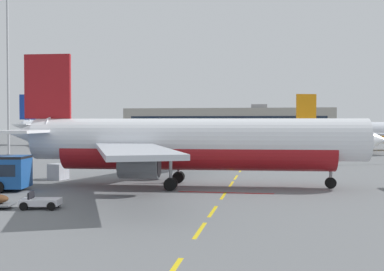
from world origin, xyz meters
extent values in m
cube|color=yellow|center=(18.00, 7.97, 0.00)|extent=(0.24, 4.00, 0.01)
cube|color=yellow|center=(18.00, 13.56, 0.00)|extent=(0.24, 4.00, 0.01)
cube|color=yellow|center=(18.00, 20.43, 0.00)|extent=(0.24, 4.00, 0.01)
cube|color=yellow|center=(18.00, 27.65, 0.00)|extent=(0.24, 4.00, 0.01)
cube|color=yellow|center=(18.00, 33.15, 0.00)|extent=(0.24, 4.00, 0.01)
cube|color=yellow|center=(18.00, 40.38, 0.00)|extent=(0.24, 4.00, 0.01)
cube|color=yellow|center=(18.00, 45.92, 0.00)|extent=(0.24, 4.00, 0.01)
cube|color=yellow|center=(18.00, 53.40, 0.00)|extent=(0.24, 4.00, 0.01)
cube|color=yellow|center=(18.00, 59.44, 0.00)|extent=(0.24, 4.00, 0.01)
cube|color=yellow|center=(18.00, 65.61, 0.00)|extent=(0.24, 4.00, 0.01)
cube|color=yellow|center=(18.00, 72.43, 0.00)|extent=(0.24, 4.00, 0.01)
cube|color=yellow|center=(18.00, 79.50, 0.00)|extent=(0.24, 4.00, 0.01)
cube|color=yellow|center=(18.00, 86.16, 0.00)|extent=(0.24, 4.00, 0.01)
cube|color=#B21414|center=(18.00, 22.00, 0.00)|extent=(8.00, 0.40, 0.01)
cylinder|color=white|center=(15.04, 25.26, 4.30)|extent=(30.28, 5.76, 3.80)
cylinder|color=maroon|center=(15.04, 25.26, 3.26)|extent=(24.68, 5.09, 3.50)
cone|color=white|center=(30.06, 26.25, 4.30)|extent=(3.74, 3.95, 3.72)
cone|color=white|center=(-0.67, 24.23, 4.78)|extent=(4.40, 3.50, 3.23)
cube|color=#192333|center=(29.01, 26.18, 4.97)|extent=(1.78, 2.95, 0.60)
cube|color=maroon|center=(1.07, 24.35, 9.20)|extent=(4.41, 0.65, 6.00)
cube|color=white|center=(0.17, 27.50, 5.06)|extent=(3.61, 6.60, 0.24)
cube|color=white|center=(0.59, 21.11, 5.06)|extent=(3.61, 6.60, 0.24)
cube|color=#B7BCC6|center=(10.52, 33.49, 3.83)|extent=(9.18, 17.66, 0.36)
cube|color=#B7BCC6|center=(11.63, 16.52, 3.83)|extent=(11.07, 17.52, 0.36)
cylinder|color=#4C4F54|center=(10.57, 30.48, 2.38)|extent=(3.33, 2.30, 2.10)
cylinder|color=black|center=(12.16, 30.59, 2.38)|extent=(0.24, 1.79, 1.79)
cylinder|color=#4C4F54|center=(11.29, 19.51, 2.38)|extent=(3.33, 2.30, 2.10)
cylinder|color=black|center=(12.88, 19.61, 2.38)|extent=(0.24, 1.79, 1.79)
cylinder|color=gray|center=(26.92, 26.04, 1.83)|extent=(0.28, 0.28, 2.67)
cylinder|color=black|center=(26.92, 26.04, 0.50)|extent=(1.01, 0.34, 0.99)
cylinder|color=gray|center=(12.88, 27.73, 1.86)|extent=(0.28, 0.28, 2.61)
cylinder|color=black|center=(12.86, 28.08, 0.55)|extent=(1.12, 0.42, 1.10)
cylinder|color=black|center=(12.90, 27.38, 0.55)|extent=(1.12, 0.42, 1.10)
cylinder|color=gray|center=(13.22, 22.54, 1.86)|extent=(0.28, 0.28, 2.61)
cylinder|color=black|center=(13.20, 22.89, 0.55)|extent=(1.12, 0.42, 1.10)
cylinder|color=black|center=(13.24, 22.19, 0.55)|extent=(1.12, 0.42, 1.10)
cylinder|color=white|center=(-24.47, 97.69, 4.50)|extent=(31.46, 11.85, 3.97)
cylinder|color=navy|center=(-24.47, 97.69, 3.40)|extent=(25.71, 10.05, 3.66)
cone|color=white|center=(-9.24, 101.69, 4.50)|extent=(4.53, 4.70, 3.89)
cone|color=white|center=(-40.40, 93.50, 4.99)|extent=(5.11, 4.38, 3.38)
cube|color=#192333|center=(-10.31, 101.42, 5.19)|extent=(2.38, 3.31, 0.63)
cube|color=navy|center=(-38.63, 93.97, 9.62)|extent=(4.55, 1.53, 6.28)
cube|color=white|center=(-40.19, 97.02, 5.29)|extent=(4.94, 7.32, 0.25)
cube|color=white|center=(-38.48, 90.55, 5.29)|extent=(4.94, 7.32, 0.25)
cube|color=#B7BCC6|center=(-30.75, 105.23, 4.00)|extent=(6.42, 18.12, 0.38)
cube|color=#B7BCC6|center=(-26.23, 88.04, 4.00)|extent=(14.11, 17.55, 0.38)
cylinder|color=#4C4F54|center=(-30.10, 102.16, 2.48)|extent=(3.80, 2.98, 2.20)
cylinder|color=black|center=(-28.48, 102.58, 2.48)|extent=(0.60, 1.84, 1.87)
cylinder|color=#4C4F54|center=(-27.18, 91.03, 2.48)|extent=(3.80, 2.98, 2.20)
cylinder|color=black|center=(-25.56, 91.46, 2.48)|extent=(0.60, 1.84, 1.87)
cylinder|color=gray|center=(-12.43, 100.86, 1.91)|extent=(0.29, 0.29, 2.79)
cylinder|color=black|center=(-12.43, 100.86, 0.52)|extent=(1.08, 0.55, 1.04)
cylinder|color=gray|center=(-27.18, 99.79, 1.94)|extent=(0.29, 0.29, 2.73)
cylinder|color=black|center=(-27.27, 100.14, 0.58)|extent=(1.21, 0.65, 1.15)
cylinder|color=black|center=(-27.09, 99.44, 0.58)|extent=(1.21, 0.65, 1.15)
cylinder|color=gray|center=(-25.80, 94.53, 1.94)|extent=(0.29, 0.29, 2.73)
cylinder|color=black|center=(-25.89, 94.88, 0.58)|extent=(1.21, 0.65, 1.15)
cylinder|color=black|center=(-25.71, 94.18, 0.58)|extent=(1.21, 0.65, 1.15)
cylinder|color=silver|center=(41.18, 86.04, 4.07)|extent=(28.36, 11.49, 3.60)
cylinder|color=orange|center=(41.18, 86.04, 3.08)|extent=(23.19, 9.72, 3.31)
cone|color=silver|center=(26.87, 81.83, 4.52)|extent=(4.68, 4.06, 3.06)
cube|color=orange|center=(28.46, 82.30, 8.71)|extent=(4.09, 1.50, 5.68)
cube|color=silver|center=(26.97, 85.02, 4.79)|extent=(4.62, 6.67, 0.23)
cube|color=silver|center=(28.67, 79.20, 4.79)|extent=(4.62, 6.67, 0.23)
cube|color=#B7BCC6|center=(35.29, 92.70, 3.62)|extent=(5.36, 16.31, 0.34)
cube|color=#B7BCC6|center=(39.83, 77.25, 3.62)|extent=(13.08, 15.73, 0.34)
cylinder|color=#4C4F54|center=(35.96, 89.93, 2.25)|extent=(3.47, 2.76, 1.99)
cylinder|color=black|center=(37.41, 90.36, 2.25)|extent=(0.59, 1.65, 1.69)
cylinder|color=#4C4F54|center=(38.90, 79.94, 2.25)|extent=(3.47, 2.76, 1.99)
cylinder|color=black|center=(40.35, 80.37, 2.25)|extent=(0.59, 1.65, 1.69)
cylinder|color=gray|center=(38.66, 87.87, 1.76)|extent=(0.27, 0.27, 2.47)
cylinder|color=black|center=(38.57, 88.18, 0.52)|extent=(1.09, 0.61, 1.04)
cylinder|color=black|center=(38.76, 87.55, 0.52)|extent=(1.09, 0.61, 1.04)
cylinder|color=gray|center=(40.05, 83.14, 1.76)|extent=(0.27, 0.27, 2.47)
cylinder|color=black|center=(39.96, 83.46, 0.52)|extent=(1.09, 0.61, 1.04)
cylinder|color=black|center=(40.15, 82.82, 0.52)|extent=(1.09, 0.61, 1.04)
cylinder|color=black|center=(-0.90, 21.25, 0.50)|extent=(1.04, 0.46, 1.00)
cube|color=silver|center=(6.35, 12.58, 0.46)|extent=(2.80, 1.83, 0.44)
cube|color=black|center=(5.71, 12.47, 0.86)|extent=(0.31, 1.12, 0.56)
cylinder|color=black|center=(7.13, 13.43, 0.28)|extent=(0.58, 0.28, 0.56)
cylinder|color=black|center=(7.37, 12.05, 0.28)|extent=(0.58, 0.28, 0.56)
cylinder|color=black|center=(5.33, 13.11, 0.28)|extent=(0.58, 0.28, 0.56)
cylinder|color=black|center=(5.58, 11.73, 0.28)|extent=(0.58, 0.28, 0.56)
cube|color=#B7BCC6|center=(0.17, 28.32, 0.80)|extent=(1.97, 1.94, 1.60)
cube|color=silver|center=(0.17, 28.32, 0.80)|extent=(1.57, 0.48, 1.36)
cylinder|color=slate|center=(-20.76, 54.37, 0.30)|extent=(0.70, 0.70, 0.60)
cylinder|color=#9EA0A5|center=(-20.76, 54.37, 13.84)|extent=(0.36, 0.36, 27.69)
cube|color=#9E998E|center=(4.96, 166.39, 5.48)|extent=(77.31, 22.93, 10.96)
cube|color=#192333|center=(4.96, 154.87, 6.03)|extent=(71.13, 0.12, 3.95)
cube|color=gray|center=(16.56, 166.39, 11.76)|extent=(6.00, 5.00, 1.60)
camera|label=1|loc=(21.91, -17.52, 5.89)|focal=44.77mm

